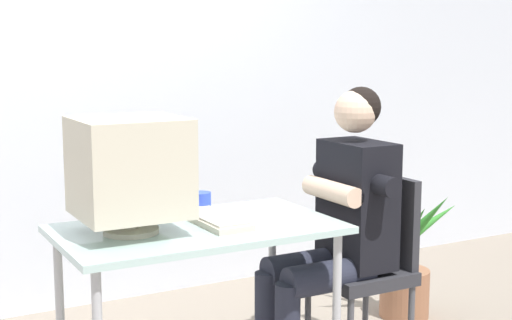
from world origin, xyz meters
TOP-DOWN VIEW (x-y plane):
  - wall_back at (0.30, 1.40)m, footprint 8.00×0.10m
  - desk at (0.00, 0.00)m, footprint 1.13×0.65m
  - crt_monitor at (-0.27, 0.02)m, footprint 0.42×0.40m
  - keyboard at (0.08, 0.03)m, footprint 0.17×0.45m
  - office_chair at (0.88, -0.00)m, footprint 0.40×0.40m
  - person_seated at (0.69, -0.00)m, footprint 0.71×0.56m
  - potted_plant at (1.39, 0.34)m, footprint 0.63×0.55m
  - desk_mug at (0.12, 0.24)m, footprint 0.09×0.10m

SIDE VIEW (x-z plane):
  - potted_plant at x=1.39m, z-range -0.06..0.68m
  - office_chair at x=0.88m, z-range 0.05..0.92m
  - desk at x=0.00m, z-range 0.30..1.05m
  - person_seated at x=0.69m, z-range 0.04..1.33m
  - keyboard at x=0.08m, z-range 0.75..0.78m
  - desk_mug at x=0.12m, z-range 0.75..0.83m
  - crt_monitor at x=-0.27m, z-range 0.78..1.23m
  - wall_back at x=0.30m, z-range 0.00..3.00m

